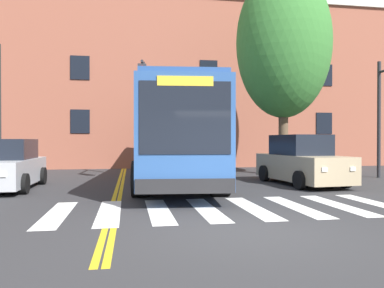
% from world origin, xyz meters
% --- Properties ---
extents(ground_plane, '(120.00, 120.00, 0.00)m').
position_xyz_m(ground_plane, '(0.00, 0.00, 0.00)').
color(ground_plane, '#303033').
extents(crosswalk, '(8.78, 3.36, 0.01)m').
position_xyz_m(crosswalk, '(0.19, 2.28, 0.00)').
color(crosswalk, white).
rests_on(crosswalk, ground).
extents(lane_line_yellow_inner, '(0.12, 36.00, 0.01)m').
position_xyz_m(lane_line_yellow_inner, '(-2.73, 16.28, 0.00)').
color(lane_line_yellow_inner, gold).
rests_on(lane_line_yellow_inner, ground).
extents(lane_line_yellow_outer, '(0.12, 36.00, 0.01)m').
position_xyz_m(lane_line_yellow_outer, '(-2.57, 16.28, 0.00)').
color(lane_line_yellow_outer, gold).
rests_on(lane_line_yellow_outer, ground).
extents(city_bus, '(3.54, 11.90, 3.55)m').
position_xyz_m(city_bus, '(-0.44, 8.03, 1.93)').
color(city_bus, '#2D5699').
rests_on(city_bus, ground).
extents(car_silver_near_lane, '(2.16, 4.41, 1.75)m').
position_xyz_m(car_silver_near_lane, '(-6.54, 7.10, 0.80)').
color(car_silver_near_lane, '#B7BABF').
rests_on(car_silver_near_lane, ground).
extents(car_tan_far_lane, '(2.37, 4.65, 1.92)m').
position_xyz_m(car_tan_far_lane, '(4.30, 6.85, 0.87)').
color(car_tan_far_lane, tan).
rests_on(car_tan_far_lane, ground).
extents(car_teal_behind_bus, '(2.49, 4.42, 1.68)m').
position_xyz_m(car_teal_behind_bus, '(-0.58, 18.64, 0.77)').
color(car_teal_behind_bus, '#236B70').
rests_on(car_teal_behind_bus, ground).
extents(traffic_light_overhead, '(0.38, 2.62, 5.32)m').
position_xyz_m(traffic_light_overhead, '(-1.73, 9.55, 3.50)').
color(traffic_light_overhead, '#28282D').
rests_on(traffic_light_overhead, ground).
extents(street_tree_curbside_large, '(6.09, 5.98, 10.15)m').
position_xyz_m(street_tree_curbside_large, '(5.16, 10.62, 6.46)').
color(street_tree_curbside_large, brown).
rests_on(street_tree_curbside_large, ground).
extents(building_facade, '(38.68, 7.82, 11.30)m').
position_xyz_m(building_facade, '(2.55, 19.88, 5.66)').
color(building_facade, '#9E5642').
rests_on(building_facade, ground).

